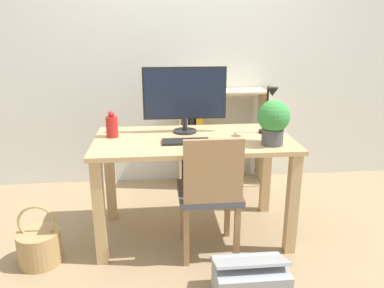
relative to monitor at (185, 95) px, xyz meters
The scene contains 12 objects.
ground_plane 1.02m from the monitor, 74.32° to the right, with size 10.00×10.00×0.00m, color #997F5B.
wall_back 0.97m from the monitor, 87.19° to the left, with size 8.00×0.05×2.60m.
desk 0.44m from the monitor, 74.32° to the right, with size 1.36×0.72×0.74m.
monitor is the anchor object (origin of this frame).
keyboard 0.37m from the monitor, 93.45° to the right, with size 0.31×0.13×0.02m.
vase 0.55m from the monitor, behind, with size 0.08×0.08×0.18m.
desk_lamp 0.60m from the monitor, 13.03° to the right, with size 0.10×0.19×0.34m.
potted_plant 0.66m from the monitor, 33.69° to the right, with size 0.21×0.21×0.29m.
chair 0.72m from the monitor, 74.70° to the right, with size 0.40×0.40×0.85m.
bookshelf 0.99m from the monitor, 71.92° to the left, with size 0.81×0.28×0.91m.
basket 1.39m from the monitor, 156.46° to the right, with size 0.27×0.27×0.40m.
storage_box 1.30m from the monitor, 72.55° to the right, with size 0.40×0.30×0.28m.
Camera 1 is at (-0.25, -2.46, 1.46)m, focal length 35.00 mm.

